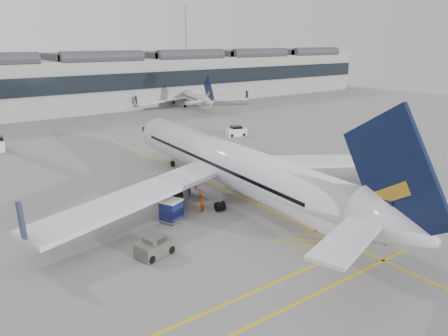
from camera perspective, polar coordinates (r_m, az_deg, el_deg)
ground at (r=36.08m, az=-6.36°, el=-8.87°), size 220.00×220.00×0.00m
apron_markings at (r=48.91m, az=-2.22°, el=-1.86°), size 0.25×60.00×0.01m
airliner_main at (r=42.85m, az=1.20°, el=0.34°), size 40.69×44.59×11.85m
airliner_far at (r=105.67m, az=-4.37°, el=9.36°), size 27.10×29.97×8.12m
belt_loader at (r=48.58m, az=-5.56°, el=-1.45°), size 4.20×1.63×1.69m
baggage_cart_a at (r=39.14m, az=-7.12°, el=-5.42°), size 1.82×1.63×1.62m
baggage_cart_b at (r=44.94m, az=-5.56°, el=-2.42°), size 1.69×1.44×1.66m
baggage_cart_c at (r=43.35m, az=-7.63°, el=-3.13°), size 1.94×1.72×1.76m
baggage_cart_d at (r=38.58m, az=-6.89°, el=-5.47°), size 2.32×2.16×1.95m
ramp_agent_a at (r=46.45m, az=-3.70°, el=-1.79°), size 0.74×0.73×1.71m
ramp_agent_b at (r=40.56m, az=-3.11°, el=-4.49°), size 1.07×0.99×1.78m
pushback_tug at (r=33.06m, az=-9.06°, el=-10.16°), size 3.01×2.25×1.51m
safety_cone_nose at (r=57.13m, az=-4.68°, el=1.03°), size 0.32×0.32×0.44m
safety_cone_engine at (r=46.79m, az=2.22°, el=-2.37°), size 0.40×0.40×0.56m
service_van_right at (r=72.39m, az=1.62°, el=4.80°), size 3.56×2.43×1.67m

